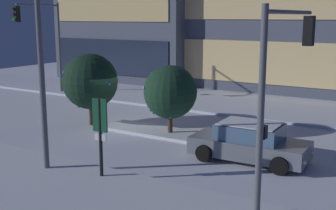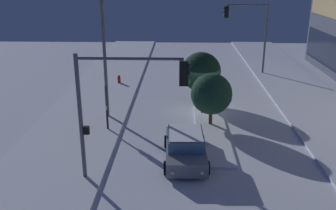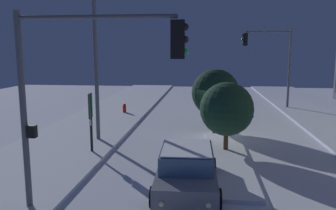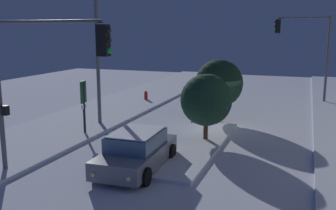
# 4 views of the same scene
# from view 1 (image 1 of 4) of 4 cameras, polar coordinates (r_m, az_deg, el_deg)

# --- Properties ---
(ground) EXTENTS (52.00, 52.00, 0.00)m
(ground) POSITION_cam_1_polar(r_m,az_deg,el_deg) (22.19, -6.74, -2.91)
(ground) COLOR silver
(curb_strip_far) EXTENTS (52.00, 5.20, 0.14)m
(curb_strip_far) POSITION_cam_1_polar(r_m,az_deg,el_deg) (28.48, 2.93, 0.48)
(curb_strip_far) COLOR silver
(curb_strip_far) RESTS_ON ground
(median_strip) EXTENTS (9.00, 1.80, 0.14)m
(median_strip) POSITION_cam_1_polar(r_m,az_deg,el_deg) (20.17, 2.72, -4.10)
(median_strip) COLOR silver
(median_strip) RESTS_ON ground
(car_near) EXTENTS (4.54, 2.23, 1.49)m
(car_near) POSITION_cam_1_polar(r_m,az_deg,el_deg) (17.19, 10.48, -4.82)
(car_near) COLOR slate
(car_near) RESTS_ON ground
(traffic_light_corner_near_right) EXTENTS (0.32, 4.78, 5.77)m
(traffic_light_corner_near_right) POSITION_cam_1_polar(r_m,az_deg,el_deg) (13.40, 14.82, 4.78)
(traffic_light_corner_near_right) COLOR #565960
(traffic_light_corner_near_right) RESTS_ON ground
(traffic_light_corner_far_left) EXTENTS (0.32, 3.95, 6.39)m
(traffic_light_corner_far_left) POSITION_cam_1_polar(r_m,az_deg,el_deg) (31.38, -15.90, 9.08)
(traffic_light_corner_far_left) COLOR #565960
(traffic_light_corner_far_left) RESTS_ON ground
(street_lamp_arched) EXTENTS (0.63, 2.53, 8.31)m
(street_lamp_arched) POSITION_cam_1_polar(r_m,az_deg,el_deg) (16.12, -14.88, 10.61)
(street_lamp_arched) COLOR #565960
(street_lamp_arched) RESTS_ON ground
(parking_info_sign) EXTENTS (0.55, 0.12, 2.80)m
(parking_info_sign) POSITION_cam_1_polar(r_m,az_deg,el_deg) (14.85, -8.74, -3.05)
(parking_info_sign) COLOR black
(parking_info_sign) RESTS_ON ground
(decorated_tree_median) EXTENTS (2.85, 2.80, 3.65)m
(decorated_tree_median) POSITION_cam_1_polar(r_m,az_deg,el_deg) (22.53, -10.03, 3.02)
(decorated_tree_median) COLOR #473323
(decorated_tree_median) RESTS_ON ground
(decorated_tree_left_of_median) EXTENTS (2.48, 2.48, 3.29)m
(decorated_tree_left_of_median) POSITION_cam_1_polar(r_m,az_deg,el_deg) (20.23, 0.29, 1.68)
(decorated_tree_left_of_median) COLOR #473323
(decorated_tree_left_of_median) RESTS_ON ground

